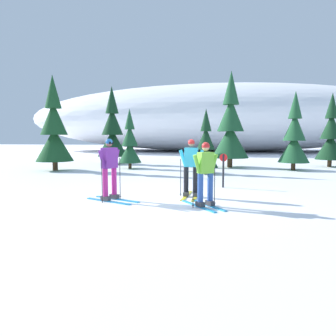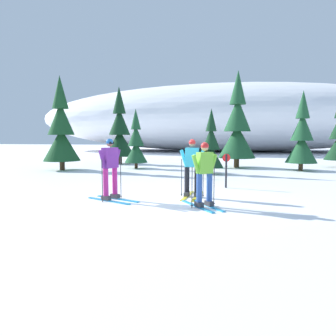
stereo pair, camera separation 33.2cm
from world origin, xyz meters
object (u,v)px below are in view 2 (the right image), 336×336
Objects in this scene: skier_purple_jacket at (110,168)px; pine_tree_left at (120,132)px; pine_tree_center_left at (136,144)px; skier_cyan_jacket at (192,167)px; skier_lime_jacket at (204,174)px; trail_marker_post at (226,168)px; pine_tree_far_left at (61,131)px; pine_tree_right at (302,137)px; pine_tree_center at (211,147)px; pine_tree_center_right at (237,127)px.

skier_purple_jacket is 0.34× the size of pine_tree_left.
skier_cyan_jacket is at bearing -62.94° from pine_tree_center_left.
skier_purple_jacket is 0.52× the size of pine_tree_center_left.
skier_lime_jacket is 3.41m from trail_marker_post.
pine_tree_far_left reaches higher than trail_marker_post.
pine_tree_left reaches higher than skier_purple_jacket.
skier_cyan_jacket reaches higher than trail_marker_post.
pine_tree_center_left reaches higher than trail_marker_post.
pine_tree_right is 3.50× the size of trail_marker_post.
skier_purple_jacket is 4.38m from trail_marker_post.
pine_tree_center_left is (-4.68, 9.57, 0.56)m from skier_lime_jacket.
pine_tree_far_left is 4.14m from pine_tree_center_left.
pine_tree_right is (4.68, 2.46, 0.45)m from pine_tree_center.
pine_tree_far_left is 10.10m from trail_marker_post.
pine_tree_center_right is at bearing 19.63° from pine_tree_far_left.
skier_purple_jacket is 9.34m from pine_tree_center_left.
pine_tree_center_left is 0.60× the size of pine_tree_center_right.
pine_tree_center is 0.75× the size of pine_tree_right.
trail_marker_post is at bearing -50.07° from pine_tree_center_left.
pine_tree_far_left is (-8.40, 7.90, 1.26)m from skier_lime_jacket.
pine_tree_center_left is at bearing 117.06° from skier_cyan_jacket.
pine_tree_right is at bearing 27.78° from pine_tree_center.
pine_tree_right is (7.13, 9.60, 0.84)m from skier_purple_jacket.
skier_lime_jacket is 0.49× the size of pine_tree_center_left.
pine_tree_center_left is at bearing 155.67° from pine_tree_center.
skier_purple_jacket is 0.31× the size of pine_tree_center_right.
pine_tree_center_left is at bearing 102.03° from skier_purple_jacket.
pine_tree_far_left reaches higher than pine_tree_right.
skier_lime_jacket is 0.40× the size of pine_tree_right.
pine_tree_left reaches higher than pine_tree_right.
pine_tree_center_right is at bearing 16.51° from pine_tree_center_left.
pine_tree_center is at bearing 71.04° from skier_purple_jacket.
pine_tree_right is at bearing -12.32° from pine_tree_left.
pine_tree_left reaches higher than trail_marker_post.
pine_tree_left is (-6.20, 11.12, 1.24)m from skier_cyan_jacket.
skier_cyan_jacket is 0.31× the size of pine_tree_center_right.
pine_tree_right reaches higher than skier_purple_jacket.
trail_marker_post is at bearing 81.30° from skier_lime_jacket.
trail_marker_post is at bearing 41.93° from skier_purple_jacket.
skier_lime_jacket is at bearing -95.19° from pine_tree_center_right.
pine_tree_right is 7.80m from trail_marker_post.
pine_tree_center is at bearing 92.13° from skier_lime_jacket.
skier_cyan_jacket is 10.01m from pine_tree_right.
pine_tree_center is at bearing 88.21° from skier_cyan_jacket.
pine_tree_center_left is at bearing -177.00° from pine_tree_right.
pine_tree_center_right is 3.63m from pine_tree_right.
skier_purple_jacket reaches higher than skier_cyan_jacket.
skier_cyan_jacket is 1.04× the size of skier_lime_jacket.
skier_lime_jacket is 14.20m from pine_tree_left.
skier_purple_jacket reaches higher than trail_marker_post.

